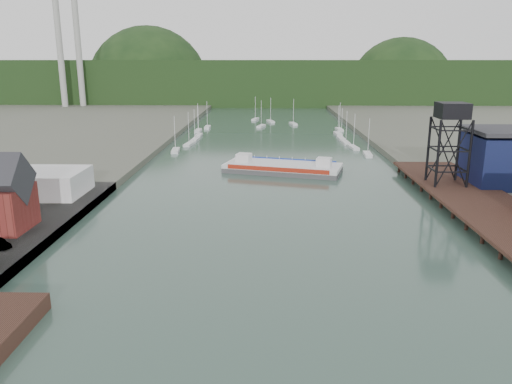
{
  "coord_description": "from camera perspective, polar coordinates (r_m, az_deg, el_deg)",
  "views": [
    {
      "loc": [
        -0.6,
        -39.59,
        26.08
      ],
      "look_at": [
        -2.54,
        43.53,
        4.0
      ],
      "focal_mm": 35.0,
      "sensor_mm": 36.0,
      "label": 1
    }
  ],
  "objects": [
    {
      "name": "ground",
      "position": [
        47.41,
        1.94,
        -18.51
      ],
      "size": [
        600.0,
        600.0,
        0.0
      ],
      "primitive_type": "plane",
      "color": "#2E4842",
      "rests_on": "ground"
    },
    {
      "name": "marina_sailboats",
      "position": [
        179.91,
        1.55,
        6.64
      ],
      "size": [
        57.71,
        92.65,
        0.9
      ],
      "color": "silver",
      "rests_on": "ground"
    },
    {
      "name": "white_shed",
      "position": [
        102.0,
        -23.89,
        0.99
      ],
      "size": [
        18.0,
        12.0,
        4.5
      ],
      "primitive_type": "cube",
      "color": "silver",
      "rests_on": "west_quay"
    },
    {
      "name": "lift_tower",
      "position": [
        104.4,
        21.49,
        8.12
      ],
      "size": [
        6.5,
        6.5,
        16.0
      ],
      "color": "black",
      "rests_on": "east_pier"
    },
    {
      "name": "east_pier",
      "position": [
        95.68,
        24.43,
        -1.13
      ],
      "size": [
        14.0,
        70.0,
        2.45
      ],
      "color": "black",
      "rests_on": "ground"
    },
    {
      "name": "smokestacks",
      "position": [
        291.82,
        -20.54,
        14.74
      ],
      "size": [
        11.2,
        8.2,
        60.0
      ],
      "color": "#A3A39E",
      "rests_on": "ground"
    },
    {
      "name": "distant_hills",
      "position": [
        341.32,
        0.78,
        12.23
      ],
      "size": [
        500.0,
        120.0,
        80.0
      ],
      "color": "black",
      "rests_on": "ground"
    },
    {
      "name": "chain_ferry",
      "position": [
        119.91,
        3.09,
        2.84
      ],
      "size": [
        29.28,
        17.8,
        3.94
      ],
      "rotation": [
        0.0,
        0.0,
        -0.27
      ],
      "color": "#474749",
      "rests_on": "ground"
    }
  ]
}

